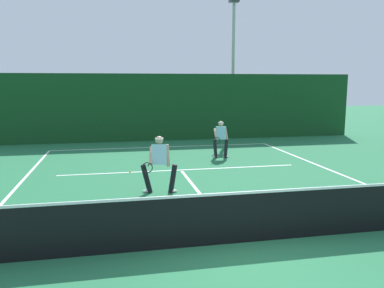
{
  "coord_description": "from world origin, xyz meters",
  "views": [
    {
      "loc": [
        -2.37,
        -6.92,
        3.13
      ],
      "look_at": [
        0.33,
        6.18,
        1.0
      ],
      "focal_mm": 36.41,
      "sensor_mm": 36.0,
      "label": 1
    }
  ],
  "objects_px": {
    "tennis_ball_extra": "(25,229)",
    "player_near": "(159,162)",
    "light_pole": "(233,52)",
    "tennis_ball": "(130,171)",
    "player_far": "(221,138)"
  },
  "relations": [
    {
      "from": "tennis_ball_extra",
      "to": "player_near",
      "type": "bearing_deg",
      "value": 35.67
    },
    {
      "from": "light_pole",
      "to": "tennis_ball",
      "type": "bearing_deg",
      "value": -125.64
    },
    {
      "from": "tennis_ball_extra",
      "to": "light_pole",
      "type": "relative_size",
      "value": 0.01
    },
    {
      "from": "player_near",
      "to": "player_far",
      "type": "relative_size",
      "value": 1.06
    },
    {
      "from": "player_far",
      "to": "tennis_ball",
      "type": "xyz_separation_m",
      "value": [
        -3.84,
        -1.96,
        -0.81
      ]
    },
    {
      "from": "player_far",
      "to": "tennis_ball_extra",
      "type": "xyz_separation_m",
      "value": [
        -6.3,
        -6.97,
        -0.81
      ]
    },
    {
      "from": "tennis_ball_extra",
      "to": "light_pole",
      "type": "height_order",
      "value": "light_pole"
    },
    {
      "from": "player_far",
      "to": "tennis_ball",
      "type": "relative_size",
      "value": 23.43
    },
    {
      "from": "tennis_ball_extra",
      "to": "light_pole",
      "type": "distance_m",
      "value": 17.59
    },
    {
      "from": "player_near",
      "to": "player_far",
      "type": "height_order",
      "value": "player_near"
    },
    {
      "from": "player_far",
      "to": "tennis_ball_extra",
      "type": "height_order",
      "value": "player_far"
    },
    {
      "from": "light_pole",
      "to": "tennis_ball_extra",
      "type": "bearing_deg",
      "value": -122.54
    },
    {
      "from": "player_far",
      "to": "tennis_ball_extra",
      "type": "bearing_deg",
      "value": 54.03
    },
    {
      "from": "player_near",
      "to": "player_far",
      "type": "distance_m",
      "value": 5.64
    },
    {
      "from": "tennis_ball",
      "to": "light_pole",
      "type": "distance_m",
      "value": 12.37
    }
  ]
}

